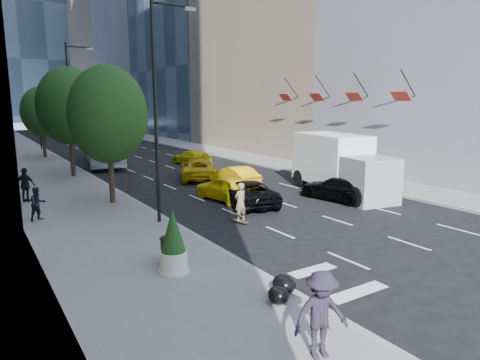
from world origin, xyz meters
TOP-DOWN VIEW (x-y plane):
  - ground at (0.00, 0.00)m, footprint 160.00×160.00m
  - sidewalk_left at (-9.00, 30.00)m, footprint 6.00×120.00m
  - sidewalk_right at (10.00, 30.00)m, footprint 4.00×120.00m
  - tower_right_far at (22.00, 98.00)m, footprint 20.00×24.00m
  - lamp_near at (-6.32, 4.00)m, footprint 2.13×0.22m
  - lamp_far at (-6.32, 22.00)m, footprint 2.13×0.22m
  - tree_near at (-7.20, 9.00)m, footprint 4.20×4.20m
  - tree_mid at (-7.20, 19.00)m, footprint 4.50×4.50m
  - tree_far at (-7.20, 32.00)m, footprint 3.90×3.90m
  - traffic_signal at (-6.40, 40.00)m, footprint 2.48×0.53m
  - facade_flags at (10.64, 10.00)m, footprint 1.85×13.30m
  - skateboarder at (-3.20, 2.13)m, footprint 0.73×0.55m
  - black_sedan_lincoln at (-0.90, 5.00)m, footprint 3.41×5.40m
  - black_sedan_mercedes at (4.20, 3.11)m, footprint 2.58×4.99m
  - taxi_a at (-1.31, 6.50)m, footprint 2.36×4.55m
  - taxi_b at (1.33, 9.78)m, footprint 1.52×4.23m
  - taxi_c at (0.50, 13.65)m, footprint 4.58×6.01m
  - taxi_d at (3.29, 20.26)m, footprint 2.42×4.71m
  - city_bus at (-3.20, 25.41)m, footprint 4.90×12.03m
  - box_truck at (5.59, 4.34)m, footprint 4.01×7.93m
  - pedestrian_a at (-11.20, 7.27)m, footprint 0.94×0.84m
  - pedestrian_b at (-11.20, 11.73)m, footprint 1.15×1.10m
  - pedestrian_c at (-7.64, -8.00)m, footprint 1.43×1.04m
  - trash_can at (-8.19, -1.06)m, footprint 0.59×0.59m
  - planter_shrub at (-8.39, -1.89)m, footprint 0.90×0.90m
  - garbage_bags at (-6.55, -5.27)m, footprint 1.15×1.11m

SIDE VIEW (x-z plane):
  - ground at x=0.00m, z-range 0.00..0.00m
  - sidewalk_left at x=-9.00m, z-range 0.00..0.15m
  - sidewalk_right at x=10.00m, z-range 0.00..0.15m
  - garbage_bags at x=-6.55m, z-range 0.14..0.70m
  - trash_can at x=-8.19m, z-range 0.15..1.03m
  - taxi_d at x=3.29m, z-range 0.00..1.31m
  - black_sedan_mercedes at x=4.20m, z-range 0.00..1.38m
  - taxi_b at x=1.33m, z-range 0.00..1.39m
  - black_sedan_lincoln at x=-0.90m, z-range 0.00..1.39m
  - taxi_a at x=-1.31m, z-range 0.00..1.48m
  - taxi_c at x=0.50m, z-range 0.00..1.52m
  - skateboarder at x=-3.20m, z-range 0.00..1.82m
  - pedestrian_a at x=-11.20m, z-range 0.15..1.75m
  - pedestrian_b at x=-11.20m, z-range 0.15..2.07m
  - pedestrian_c at x=-7.64m, z-range 0.15..2.14m
  - planter_shrub at x=-8.39m, z-range 0.10..2.26m
  - city_bus at x=-3.20m, z-range 0.00..3.27m
  - box_truck at x=5.59m, z-range 0.03..3.65m
  - traffic_signal at x=-6.40m, z-range 1.63..6.83m
  - tree_far at x=-7.20m, z-range 1.16..8.09m
  - tree_near at x=-7.20m, z-range 1.24..8.70m
  - tree_mid at x=-7.20m, z-range 1.32..9.31m
  - lamp_near at x=-6.32m, z-range 0.81..10.81m
  - lamp_far at x=-6.32m, z-range 0.81..10.81m
  - facade_flags at x=10.64m, z-range 5.16..7.21m
  - tower_right_far at x=22.00m, z-range 0.00..50.00m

